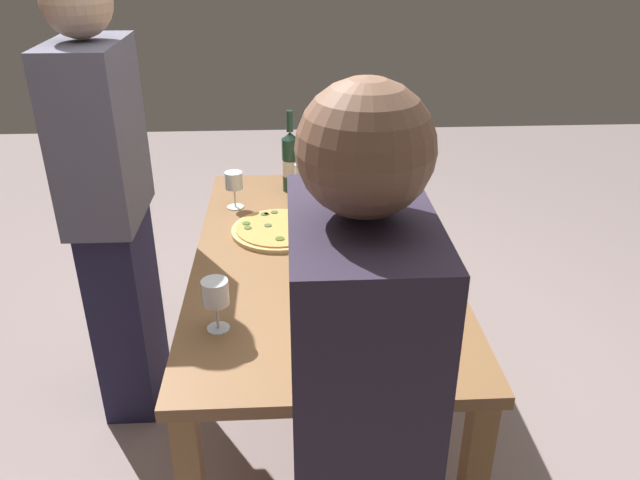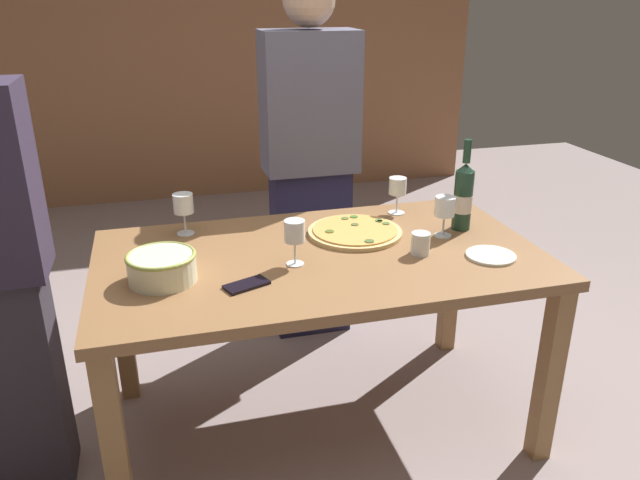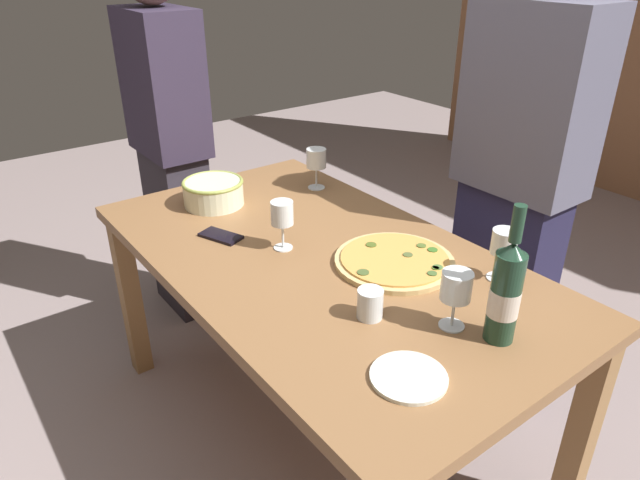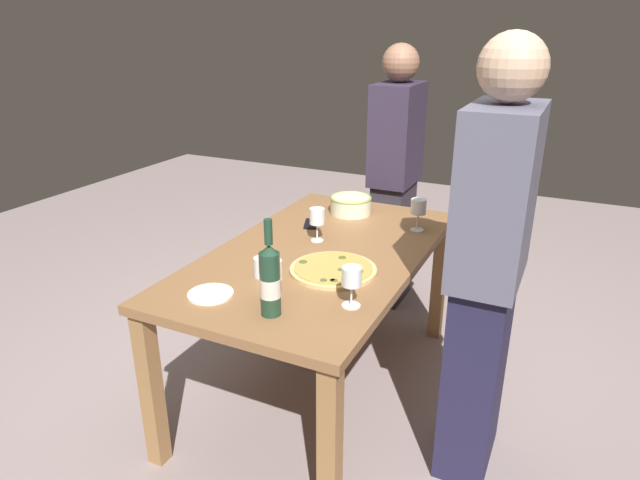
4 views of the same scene
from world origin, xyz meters
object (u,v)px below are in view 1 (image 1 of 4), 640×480
cell_phone (385,294)px  person_guest_left (111,210)px  cup_amber (339,204)px  wine_glass_far_left (215,295)px  dining_table (320,275)px  serving_bowl (359,329)px  wine_glass_far_right (234,182)px  side_plate (355,190)px  pizza (279,230)px  person_host (354,477)px  wine_glass_by_bottle (304,174)px  wine_bottle (291,161)px  wine_glass_near_pizza (342,237)px

cell_phone → person_guest_left: person_guest_left is taller
cup_amber → person_guest_left: 0.89m
wine_glass_far_left → cup_amber: (0.80, -0.42, -0.08)m
dining_table → serving_bowl: bearing=-171.8°
wine_glass_far_right → side_plate: bearing=-73.5°
pizza → cup_amber: 0.30m
serving_bowl → person_host: (-0.54, 0.07, 0.02)m
wine_glass_far_right → cell_phone: (-0.73, -0.52, -0.11)m
person_host → dining_table: bearing=0.0°
wine_glass_by_bottle → wine_glass_far_left: 1.00m
wine_glass_far_left → person_guest_left: (0.61, 0.44, 0.00)m
pizza → wine_glass_far_left: 0.67m
serving_bowl → side_plate: size_ratio=1.28×
serving_bowl → cell_phone: size_ratio=1.58×
wine_glass_by_bottle → serving_bowl: bearing=-173.4°
side_plate → cell_phone: size_ratio=1.23×
serving_bowl → cup_amber: bearing=-1.1°
dining_table → wine_bottle: bearing=9.0°
dining_table → wine_glass_far_right: (0.43, 0.33, 0.21)m
dining_table → wine_bottle: size_ratio=4.43×
pizza → person_guest_left: size_ratio=0.22×
wine_glass_near_pizza → side_plate: 0.71m
wine_glass_far_right → person_host: 1.56m
side_plate → person_guest_left: 1.05m
wine_bottle → cell_phone: size_ratio=2.51×
dining_table → cup_amber: bearing=-15.8°
person_guest_left → wine_glass_far_right: bearing=43.5°
dining_table → cup_amber: 0.39m
wine_glass_far_left → cell_phone: size_ratio=1.13×
wine_glass_far_right → side_plate: 0.55m
serving_bowl → person_guest_left: 1.11m
side_plate → person_guest_left: size_ratio=0.10×
wine_bottle → wine_glass_near_pizza: size_ratio=2.22×
wine_glass_near_pizza → person_guest_left: size_ratio=0.10×
side_plate → person_guest_left: (-0.42, 0.96, 0.11)m
wine_glass_far_left → person_guest_left: 0.76m
dining_table → wine_glass_near_pizza: size_ratio=9.84×
wine_glass_by_bottle → wine_glass_far_right: bearing=104.8°
serving_bowl → wine_glass_far_right: bearing=22.8°
wine_glass_by_bottle → wine_glass_far_left: (-0.96, 0.28, 0.00)m
side_plate → serving_bowl: bearing=174.6°
pizza → wine_glass_by_bottle: wine_glass_by_bottle is taller
person_guest_left → pizza: bearing=13.8°
dining_table → wine_glass_far_right: size_ratio=10.22×
cell_phone → person_host: person_host is taller
wine_glass_far_left → side_plate: wine_glass_far_left is taller
wine_glass_far_right → cup_amber: size_ratio=1.91×
serving_bowl → cell_phone: bearing=-23.3°
cell_phone → person_host: 0.82m
wine_glass_by_bottle → cell_phone: (-0.80, -0.23, -0.11)m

